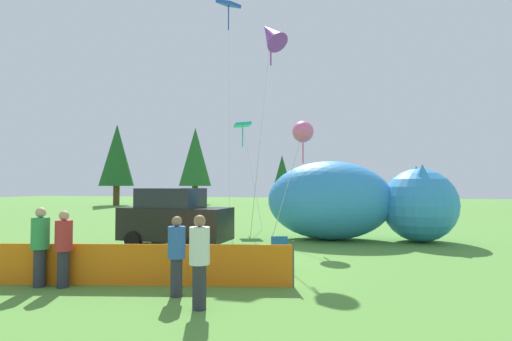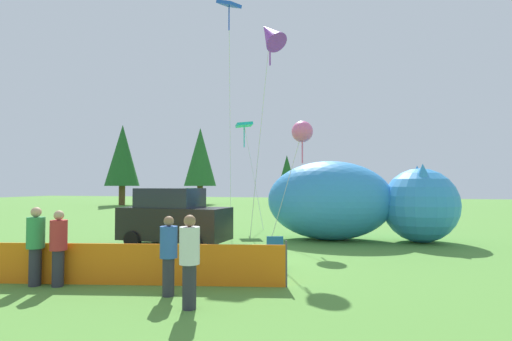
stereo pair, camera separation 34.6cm
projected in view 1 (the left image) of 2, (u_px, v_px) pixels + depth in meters
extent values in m
plane|color=#548C38|center=(229.00, 260.00, 12.64)|extent=(120.00, 120.00, 0.00)
cube|color=black|center=(176.00, 223.00, 15.40)|extent=(4.29, 2.10, 1.24)
cube|color=#1E232D|center=(171.00, 198.00, 15.50)|extent=(2.41, 1.82, 0.74)
cylinder|color=black|center=(216.00, 237.00, 15.84)|extent=(0.66, 0.30, 0.64)
cylinder|color=black|center=(196.00, 243.00, 14.16)|extent=(0.66, 0.30, 0.64)
cylinder|color=black|center=(158.00, 234.00, 16.61)|extent=(0.66, 0.30, 0.64)
cylinder|color=black|center=(133.00, 240.00, 14.93)|extent=(0.66, 0.30, 0.64)
cube|color=#1959A5|center=(279.00, 251.00, 11.57)|extent=(0.61, 0.61, 0.03)
cube|color=#1959A5|center=(279.00, 244.00, 11.34)|extent=(0.46, 0.16, 0.45)
cylinder|color=#A5A5AD|center=(271.00, 258.00, 11.76)|extent=(0.02, 0.02, 0.48)
cylinder|color=#A5A5AD|center=(285.00, 258.00, 11.78)|extent=(0.02, 0.02, 0.48)
cylinder|color=#A5A5AD|center=(272.00, 260.00, 11.34)|extent=(0.02, 0.02, 0.48)
cylinder|color=#A5A5AD|center=(287.00, 260.00, 11.36)|extent=(0.02, 0.02, 0.48)
ellipsoid|color=#338CD8|center=(329.00, 200.00, 17.39)|extent=(5.53, 3.65, 3.42)
ellipsoid|color=white|center=(330.00, 218.00, 17.37)|extent=(3.55, 2.71, 1.54)
sphere|color=#338CD8|center=(420.00, 205.00, 16.70)|extent=(3.08, 3.08, 3.08)
cone|color=#338CD8|center=(416.00, 176.00, 17.49)|extent=(0.86, 0.86, 0.92)
cone|color=#338CD8|center=(422.00, 175.00, 15.99)|extent=(0.86, 0.86, 0.92)
cube|color=orange|center=(115.00, 265.00, 9.50)|extent=(8.33, 1.70, 0.98)
cylinder|color=#4C4C51|center=(293.00, 264.00, 9.36)|extent=(0.05, 0.05, 1.08)
cylinder|color=#2D2D38|center=(176.00, 277.00, 8.56)|extent=(0.25, 0.25, 0.82)
cylinder|color=#2D59A5|center=(177.00, 242.00, 8.58)|extent=(0.37, 0.37, 0.68)
sphere|color=#8C6647|center=(177.00, 221.00, 8.60)|extent=(0.22, 0.22, 0.22)
cylinder|color=#2D2D38|center=(40.00, 268.00, 9.36)|extent=(0.28, 0.28, 0.88)
cylinder|color=#338C4C|center=(40.00, 233.00, 9.39)|extent=(0.41, 0.41, 0.74)
sphere|color=tan|center=(41.00, 212.00, 9.40)|extent=(0.24, 0.24, 0.24)
cylinder|color=#2D2D38|center=(199.00, 287.00, 7.68)|extent=(0.27, 0.27, 0.86)
cylinder|color=silver|center=(200.00, 246.00, 7.70)|extent=(0.39, 0.39, 0.72)
sphere|color=#8C6647|center=(200.00, 221.00, 7.72)|extent=(0.23, 0.23, 0.23)
cylinder|color=#2D2D38|center=(63.00, 269.00, 9.31)|extent=(0.27, 0.27, 0.85)
cylinder|color=#B72D2D|center=(64.00, 236.00, 9.33)|extent=(0.39, 0.39, 0.71)
sphere|color=tan|center=(64.00, 216.00, 9.35)|extent=(0.23, 0.23, 0.23)
cylinder|color=silver|center=(260.00, 140.00, 16.99)|extent=(1.21, 1.24, 8.60)
cone|color=purple|center=(271.00, 34.00, 16.42)|extent=(1.77, 1.64, 1.54)
cylinder|color=purple|center=(271.00, 51.00, 16.40)|extent=(0.06, 0.06, 1.20)
cylinder|color=silver|center=(287.00, 187.00, 16.52)|extent=(1.40, 0.20, 4.57)
sphere|color=pink|center=(303.00, 132.00, 16.36)|extent=(0.88, 0.88, 0.88)
cylinder|color=pink|center=(303.00, 149.00, 16.34)|extent=(0.06, 0.06, 1.20)
cylinder|color=silver|center=(252.00, 175.00, 22.01)|extent=(1.45, 1.24, 5.84)
cube|color=#19B2B2|center=(243.00, 125.00, 22.86)|extent=(1.20, 1.19, 0.28)
cylinder|color=#19B2B2|center=(243.00, 137.00, 22.83)|extent=(0.06, 0.06, 1.20)
cylinder|color=silver|center=(229.00, 123.00, 20.71)|extent=(0.81, 2.82, 11.23)
cube|color=blue|center=(229.00, 4.00, 19.46)|extent=(1.16, 1.13, 0.56)
cylinder|color=blue|center=(228.00, 18.00, 19.44)|extent=(0.06, 0.06, 1.20)
cylinder|color=brown|center=(195.00, 195.00, 48.54)|extent=(0.71, 0.71, 2.23)
cone|color=#236028|center=(195.00, 157.00, 48.71)|extent=(3.92, 3.92, 7.13)
cylinder|color=brown|center=(116.00, 196.00, 46.07)|extent=(0.72, 0.72, 2.24)
cone|color=#1E5623|center=(117.00, 155.00, 46.23)|extent=(3.94, 3.94, 7.16)
cylinder|color=brown|center=(282.00, 198.00, 48.30)|extent=(0.45, 0.45, 1.42)
cone|color=#1E5623|center=(282.00, 174.00, 48.41)|extent=(2.50, 2.50, 4.55)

